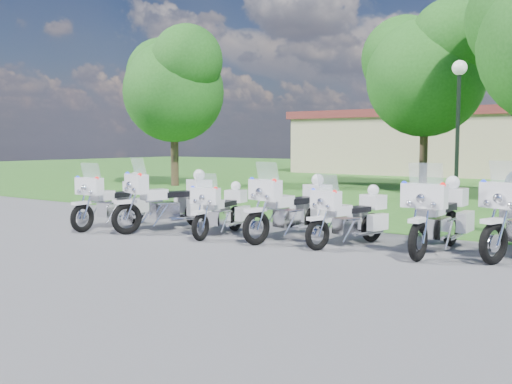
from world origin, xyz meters
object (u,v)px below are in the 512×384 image
Objects in this scene: motorcycle_2 at (222,209)px; motorcycle_4 at (350,215)px; motorcycle_0 at (114,200)px; lamp_post at (459,98)px; motorcycle_3 at (293,207)px; motorcycle_5 at (439,214)px; motorcycle_1 at (170,200)px.

motorcycle_4 is (2.90, 0.47, 0.02)m from motorcycle_2.
motorcycle_0 is 0.53× the size of lamp_post.
motorcycle_3 reaches higher than motorcycle_4.
motorcycle_4 is at bearing 11.43° from motorcycle_5.
lamp_post is (2.95, 7.62, 2.76)m from motorcycle_2.
lamp_post reaches higher than motorcycle_1.
lamp_post reaches higher than motorcycle_0.
motorcycle_0 is 7.56m from motorcycle_5.
motorcycle_1 is 9.31m from lamp_post.
motorcycle_3 is 2.99m from motorcycle_5.
motorcycle_1 is 1.17× the size of motorcycle_4.
motorcycle_4 is 0.82× the size of motorcycle_5.
motorcycle_1 reaches higher than motorcycle_4.
motorcycle_3 is 1.31m from motorcycle_4.
motorcycle_4 is 1.69m from motorcycle_5.
motorcycle_3 is (1.59, 0.41, 0.11)m from motorcycle_2.
motorcycle_3 is at bearing -170.78° from motorcycle_0.
motorcycle_3 reaches higher than motorcycle_0.
motorcycle_5 is 0.57× the size of lamp_post.
motorcycle_1 is 3.06m from motorcycle_3.
motorcycle_2 is 1.65m from motorcycle_3.
motorcycle_1 reaches higher than motorcycle_5.
motorcycle_5 reaches higher than motorcycle_0.
motorcycle_4 is (4.31, 0.64, -0.11)m from motorcycle_1.
motorcycle_0 is 1.53m from motorcycle_1.
motorcycle_0 is at bearing -125.50° from lamp_post.
motorcycle_1 reaches higher than motorcycle_0.
motorcycle_5 is at bearing -172.86° from motorcycle_0.
motorcycle_2 is 8.63m from lamp_post.
motorcycle_4 is at bearing -151.76° from motorcycle_1.
lamp_post is (-1.61, 6.85, 2.64)m from motorcycle_5.
motorcycle_4 is (1.31, 0.06, -0.09)m from motorcycle_3.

